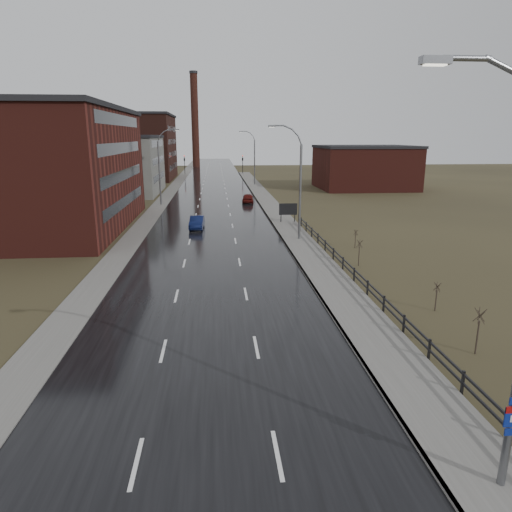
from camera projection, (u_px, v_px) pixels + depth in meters
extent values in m
cube|color=black|center=(213.00, 206.00, 68.87)|extent=(14.00, 300.00, 0.06)
cube|color=#595651|center=(299.00, 242.00, 45.49)|extent=(3.20, 180.00, 0.18)
cube|color=slate|center=(284.00, 242.00, 45.36)|extent=(0.16, 180.00, 0.18)
cube|color=#595651|center=(158.00, 207.00, 68.17)|extent=(2.40, 260.00, 0.12)
cube|color=#471914|center=(23.00, 171.00, 51.00)|extent=(22.00, 28.00, 13.00)
cube|color=black|center=(15.00, 108.00, 49.28)|extent=(22.44, 28.56, 0.50)
cube|color=black|center=(126.00, 201.00, 52.82)|extent=(0.06, 22.40, 1.20)
cube|color=black|center=(124.00, 175.00, 52.05)|extent=(0.06, 22.40, 1.20)
cube|color=black|center=(122.00, 148.00, 51.29)|extent=(0.06, 22.40, 1.20)
cube|color=black|center=(120.00, 120.00, 50.52)|extent=(0.06, 22.40, 1.20)
cube|color=slate|center=(114.00, 166.00, 83.42)|extent=(16.00, 20.00, 10.00)
cube|color=black|center=(112.00, 136.00, 82.09)|extent=(16.32, 20.40, 0.50)
cube|color=black|center=(159.00, 177.00, 84.61)|extent=(0.06, 16.00, 1.20)
cube|color=black|center=(158.00, 160.00, 83.84)|extent=(0.06, 16.00, 1.20)
cube|color=black|center=(157.00, 143.00, 83.08)|extent=(0.06, 16.00, 1.20)
cube|color=#331611|center=(119.00, 148.00, 111.27)|extent=(26.00, 24.00, 15.00)
cube|color=black|center=(116.00, 115.00, 109.29)|extent=(26.52, 24.48, 0.50)
cube|color=black|center=(173.00, 166.00, 113.51)|extent=(0.06, 19.20, 1.20)
cube|color=black|center=(173.00, 154.00, 112.74)|extent=(0.06, 19.20, 1.20)
cube|color=black|center=(172.00, 142.00, 111.98)|extent=(0.06, 19.20, 1.20)
cube|color=black|center=(172.00, 129.00, 111.21)|extent=(0.06, 19.20, 1.20)
cube|color=#471914|center=(364.00, 168.00, 91.60)|extent=(18.00, 16.00, 8.00)
cube|color=black|center=(366.00, 147.00, 90.52)|extent=(18.36, 16.32, 0.50)
cylinder|color=#331611|center=(195.00, 121.00, 151.25)|extent=(2.40, 2.40, 30.00)
cylinder|color=black|center=(193.00, 72.00, 147.35)|extent=(2.70, 2.70, 0.80)
cylinder|color=slate|center=(506.00, 68.00, 10.60)|extent=(1.12, 0.14, 0.57)
cylinder|color=slate|center=(467.00, 58.00, 10.47)|extent=(1.15, 0.14, 0.14)
cube|color=slate|center=(435.00, 60.00, 10.42)|extent=(0.70, 0.28, 0.18)
cube|color=silver|center=(435.00, 65.00, 10.45)|extent=(0.50, 0.20, 0.04)
cube|color=navy|center=(512.00, 432.00, 13.10)|extent=(0.45, 0.04, 0.22)
cylinder|color=slate|center=(300.00, 194.00, 45.29)|extent=(0.24, 0.24, 9.50)
cylinder|color=slate|center=(300.00, 140.00, 43.96)|extent=(0.51, 0.14, 0.98)
cylinder|color=slate|center=(295.00, 133.00, 43.74)|extent=(0.81, 0.14, 0.81)
cylinder|color=slate|center=(288.00, 127.00, 43.56)|extent=(0.98, 0.14, 0.51)
cylinder|color=slate|center=(279.00, 126.00, 43.44)|extent=(1.01, 0.14, 0.14)
cube|color=slate|center=(272.00, 126.00, 43.40)|extent=(0.70, 0.28, 0.18)
cube|color=silver|center=(272.00, 127.00, 43.42)|extent=(0.50, 0.20, 0.04)
cylinder|color=slate|center=(160.00, 174.00, 68.92)|extent=(0.24, 0.24, 9.50)
cylinder|color=slate|center=(159.00, 139.00, 67.62)|extent=(0.51, 0.14, 0.98)
cylinder|color=slate|center=(162.00, 134.00, 67.48)|extent=(0.81, 0.14, 0.81)
cylinder|color=slate|center=(167.00, 130.00, 67.42)|extent=(0.98, 0.14, 0.51)
cylinder|color=slate|center=(172.00, 129.00, 67.44)|extent=(1.01, 0.14, 0.14)
cube|color=slate|center=(177.00, 130.00, 67.51)|extent=(0.70, 0.28, 0.18)
cube|color=silver|center=(177.00, 130.00, 67.54)|extent=(0.50, 0.20, 0.04)
cylinder|color=slate|center=(255.00, 163.00, 97.31)|extent=(0.24, 0.24, 9.50)
cylinder|color=slate|center=(254.00, 138.00, 95.98)|extent=(0.51, 0.14, 0.98)
cylinder|color=slate|center=(251.00, 134.00, 95.76)|extent=(0.81, 0.14, 0.81)
cylinder|color=slate|center=(248.00, 132.00, 95.58)|extent=(0.98, 0.14, 0.51)
cylinder|color=slate|center=(244.00, 131.00, 95.46)|extent=(1.01, 0.14, 0.14)
cube|color=slate|center=(241.00, 132.00, 95.42)|extent=(0.70, 0.28, 0.18)
cube|color=silver|center=(241.00, 132.00, 95.44)|extent=(0.50, 0.20, 0.04)
cube|color=black|center=(508.00, 429.00, 15.66)|extent=(0.10, 0.10, 1.10)
cube|color=black|center=(463.00, 383.00, 18.55)|extent=(0.10, 0.10, 1.10)
cube|color=black|center=(429.00, 350.00, 21.44)|extent=(0.10, 0.10, 1.10)
cube|color=black|center=(404.00, 324.00, 24.33)|extent=(0.10, 0.10, 1.10)
cube|color=black|center=(384.00, 304.00, 27.22)|extent=(0.10, 0.10, 1.10)
cube|color=black|center=(367.00, 288.00, 30.11)|extent=(0.10, 0.10, 1.10)
cube|color=black|center=(354.00, 275.00, 33.00)|extent=(0.10, 0.10, 1.10)
cube|color=black|center=(343.00, 264.00, 35.89)|extent=(0.10, 0.10, 1.10)
cube|color=black|center=(333.00, 254.00, 38.78)|extent=(0.10, 0.10, 1.10)
cube|color=black|center=(325.00, 246.00, 41.67)|extent=(0.10, 0.10, 1.10)
cube|color=black|center=(318.00, 239.00, 44.56)|extent=(0.10, 0.10, 1.10)
cube|color=black|center=(312.00, 233.00, 47.45)|extent=(0.10, 0.10, 1.10)
cube|color=black|center=(306.00, 227.00, 50.34)|extent=(0.10, 0.10, 1.10)
cube|color=black|center=(301.00, 222.00, 53.23)|extent=(0.10, 0.10, 1.10)
cube|color=black|center=(370.00, 285.00, 29.52)|extent=(0.08, 53.00, 0.10)
cube|color=black|center=(370.00, 291.00, 29.62)|extent=(0.08, 53.00, 0.10)
cylinder|color=#382D23|center=(477.00, 337.00, 22.01)|extent=(0.08, 0.08, 1.74)
cylinder|color=#382D23|center=(481.00, 316.00, 21.73)|extent=(0.04, 0.59, 0.69)
cylinder|color=#382D23|center=(480.00, 315.00, 21.77)|extent=(0.56, 0.22, 0.70)
cylinder|color=#382D23|center=(479.00, 315.00, 21.75)|extent=(0.33, 0.50, 0.70)
cylinder|color=#382D23|center=(480.00, 316.00, 21.69)|extent=(0.33, 0.50, 0.70)
cylinder|color=#382D23|center=(481.00, 316.00, 21.68)|extent=(0.56, 0.22, 0.70)
cylinder|color=#382D23|center=(436.00, 301.00, 27.53)|extent=(0.08, 0.08, 1.33)
cylinder|color=#382D23|center=(438.00, 287.00, 27.32)|extent=(0.04, 0.46, 0.53)
cylinder|color=#382D23|center=(437.00, 287.00, 27.36)|extent=(0.44, 0.18, 0.54)
cylinder|color=#382D23|center=(436.00, 287.00, 27.34)|extent=(0.27, 0.39, 0.55)
cylinder|color=#382D23|center=(437.00, 287.00, 27.28)|extent=(0.27, 0.39, 0.55)
cylinder|color=#382D23|center=(438.00, 287.00, 27.27)|extent=(0.44, 0.18, 0.54)
cylinder|color=#382D23|center=(359.00, 256.00, 37.08)|extent=(0.08, 0.08, 1.62)
cylinder|color=#382D23|center=(360.00, 244.00, 36.82)|extent=(0.04, 0.55, 0.64)
cylinder|color=#382D23|center=(360.00, 244.00, 36.86)|extent=(0.52, 0.21, 0.65)
cylinder|color=#382D23|center=(359.00, 244.00, 36.84)|extent=(0.31, 0.47, 0.66)
cylinder|color=#382D23|center=(359.00, 244.00, 36.78)|extent=(0.31, 0.47, 0.66)
cylinder|color=#382D23|center=(360.00, 244.00, 36.77)|extent=(0.52, 0.21, 0.65)
cylinder|color=#382D23|center=(355.00, 241.00, 43.11)|extent=(0.08, 0.08, 1.31)
cylinder|color=#382D23|center=(356.00, 232.00, 42.89)|extent=(0.04, 0.45, 0.52)
cylinder|color=#382D23|center=(356.00, 232.00, 42.94)|extent=(0.43, 0.18, 0.53)
cylinder|color=#382D23|center=(355.00, 232.00, 42.91)|extent=(0.26, 0.38, 0.54)
cylinder|color=#382D23|center=(355.00, 233.00, 42.86)|extent=(0.26, 0.38, 0.54)
cylinder|color=#382D23|center=(356.00, 233.00, 42.84)|extent=(0.43, 0.18, 0.53)
cube|color=black|center=(281.00, 216.00, 55.29)|extent=(0.10, 0.10, 1.80)
cube|color=black|center=(295.00, 216.00, 55.43)|extent=(0.10, 0.10, 1.80)
cube|color=silver|center=(288.00, 209.00, 55.10)|extent=(2.11, 0.08, 1.29)
cube|color=black|center=(288.00, 209.00, 55.05)|extent=(2.21, 0.04, 1.39)
cylinder|color=black|center=(185.00, 165.00, 125.34)|extent=(0.16, 0.16, 5.20)
imported|color=black|center=(184.00, 157.00, 124.79)|extent=(0.58, 2.73, 1.10)
sphere|color=#FF190C|center=(184.00, 156.00, 124.57)|extent=(0.18, 0.18, 0.18)
cylinder|color=black|center=(243.00, 165.00, 126.69)|extent=(0.16, 0.16, 5.20)
imported|color=black|center=(243.00, 157.00, 126.14)|extent=(0.58, 2.73, 1.10)
sphere|color=#FF190C|center=(243.00, 156.00, 125.92)|extent=(0.18, 0.18, 0.18)
imported|color=#0C143C|center=(197.00, 223.00, 51.97)|extent=(1.70, 4.37, 1.42)
imported|color=#53110D|center=(248.00, 198.00, 72.36)|extent=(2.19, 4.51, 1.48)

